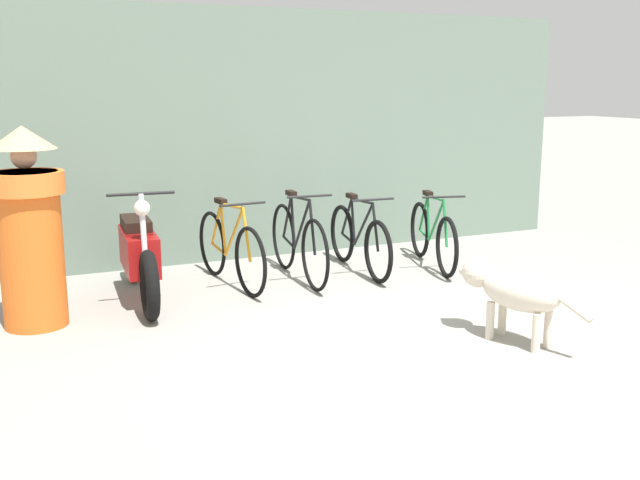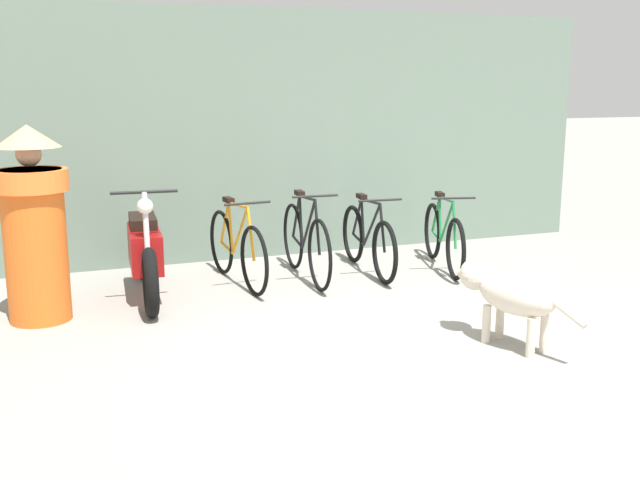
{
  "view_description": "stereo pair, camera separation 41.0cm",
  "coord_description": "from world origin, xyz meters",
  "px_view_note": "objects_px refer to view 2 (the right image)",
  "views": [
    {
      "loc": [
        -3.28,
        -4.45,
        1.99
      ],
      "look_at": [
        -0.67,
        1.34,
        0.65
      ],
      "focal_mm": 42.0,
      "sensor_mm": 36.0,
      "label": 1
    },
    {
      "loc": [
        -2.9,
        -4.6,
        1.99
      ],
      "look_at": [
        -0.67,
        1.34,
        0.65
      ],
      "focal_mm": 42.0,
      "sensor_mm": 36.0,
      "label": 2
    }
  ],
  "objects_px": {
    "motorcycle": "(145,253)",
    "person_in_robes": "(34,223)",
    "bicycle_3": "(443,237)",
    "stray_dog": "(508,293)",
    "bicycle_0": "(237,248)",
    "bicycle_1": "(306,242)",
    "bicycle_2": "(368,241)"
  },
  "relations": [
    {
      "from": "bicycle_0",
      "to": "person_in_robes",
      "type": "relative_size",
      "value": 0.98
    },
    {
      "from": "bicycle_1",
      "to": "bicycle_3",
      "type": "bearing_deg",
      "value": 89.14
    },
    {
      "from": "bicycle_0",
      "to": "bicycle_2",
      "type": "relative_size",
      "value": 1.0
    },
    {
      "from": "bicycle_3",
      "to": "bicycle_0",
      "type": "bearing_deg",
      "value": -79.0
    },
    {
      "from": "bicycle_1",
      "to": "person_in_robes",
      "type": "height_order",
      "value": "person_in_robes"
    },
    {
      "from": "person_in_robes",
      "to": "bicycle_0",
      "type": "bearing_deg",
      "value": 169.6
    },
    {
      "from": "bicycle_3",
      "to": "person_in_robes",
      "type": "xyz_separation_m",
      "value": [
        -4.13,
        -0.39,
        0.5
      ]
    },
    {
      "from": "bicycle_1",
      "to": "stray_dog",
      "type": "bearing_deg",
      "value": 21.06
    },
    {
      "from": "stray_dog",
      "to": "bicycle_3",
      "type": "bearing_deg",
      "value": -35.89
    },
    {
      "from": "bicycle_3",
      "to": "motorcycle",
      "type": "distance_m",
      "value": 3.18
    },
    {
      "from": "bicycle_3",
      "to": "stray_dog",
      "type": "relative_size",
      "value": 1.36
    },
    {
      "from": "bicycle_1",
      "to": "person_in_robes",
      "type": "xyz_separation_m",
      "value": [
        -2.58,
        -0.49,
        0.46
      ]
    },
    {
      "from": "bicycle_0",
      "to": "bicycle_3",
      "type": "height_order",
      "value": "bicycle_0"
    },
    {
      "from": "bicycle_3",
      "to": "person_in_robes",
      "type": "height_order",
      "value": "person_in_robes"
    },
    {
      "from": "bicycle_0",
      "to": "person_in_robes",
      "type": "height_order",
      "value": "person_in_robes"
    },
    {
      "from": "bicycle_2",
      "to": "bicycle_3",
      "type": "distance_m",
      "value": 0.85
    },
    {
      "from": "bicycle_3",
      "to": "person_in_robes",
      "type": "distance_m",
      "value": 4.17
    },
    {
      "from": "person_in_robes",
      "to": "bicycle_3",
      "type": "bearing_deg",
      "value": 158.66
    },
    {
      "from": "bicycle_2",
      "to": "person_in_robes",
      "type": "relative_size",
      "value": 0.98
    },
    {
      "from": "motorcycle",
      "to": "person_in_robes",
      "type": "relative_size",
      "value": 1.17
    },
    {
      "from": "bicycle_2",
      "to": "motorcycle",
      "type": "distance_m",
      "value": 2.34
    },
    {
      "from": "bicycle_3",
      "to": "motorcycle",
      "type": "bearing_deg",
      "value": -75.46
    },
    {
      "from": "bicycle_0",
      "to": "person_in_robes",
      "type": "bearing_deg",
      "value": -79.21
    },
    {
      "from": "bicycle_3",
      "to": "stray_dog",
      "type": "distance_m",
      "value": 2.43
    },
    {
      "from": "bicycle_3",
      "to": "bicycle_2",
      "type": "bearing_deg",
      "value": -83.42
    },
    {
      "from": "motorcycle",
      "to": "stray_dog",
      "type": "height_order",
      "value": "motorcycle"
    },
    {
      "from": "bicycle_2",
      "to": "bicycle_3",
      "type": "height_order",
      "value": "bicycle_2"
    },
    {
      "from": "bicycle_3",
      "to": "stray_dog",
      "type": "bearing_deg",
      "value": -3.37
    },
    {
      "from": "bicycle_0",
      "to": "bicycle_1",
      "type": "bearing_deg",
      "value": 80.35
    },
    {
      "from": "motorcycle",
      "to": "bicycle_2",
      "type": "bearing_deg",
      "value": 96.72
    },
    {
      "from": "stray_dog",
      "to": "person_in_robes",
      "type": "height_order",
      "value": "person_in_robes"
    },
    {
      "from": "bicycle_0",
      "to": "motorcycle",
      "type": "height_order",
      "value": "motorcycle"
    }
  ]
}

